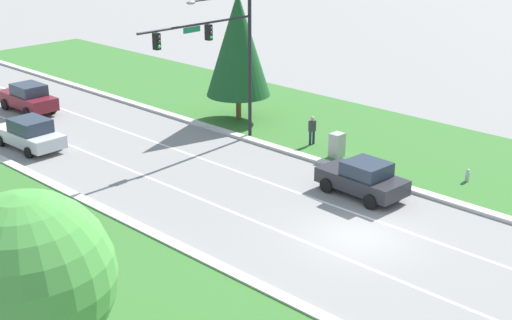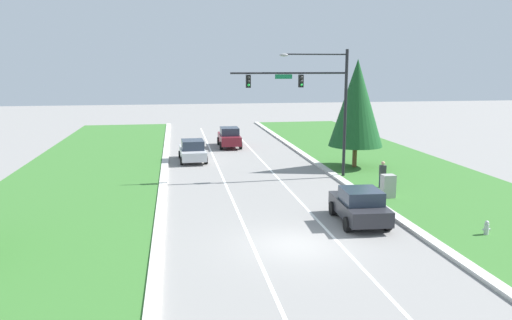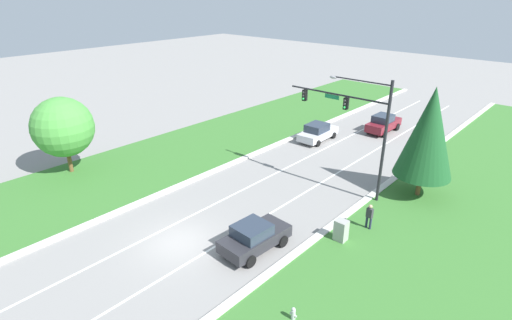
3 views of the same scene
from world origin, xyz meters
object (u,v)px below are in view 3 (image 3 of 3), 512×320
at_px(charcoal_sedan, 254,237).
at_px(pedestrian, 369,216).
at_px(silver_sedan, 318,132).
at_px(burgundy_sedan, 383,123).
at_px(oak_near_left_tree, 63,127).
at_px(traffic_signal_mast, 357,118).
at_px(fire_hydrant, 293,314).
at_px(utility_cabinet, 341,231).
at_px(conifer_near_right_tree, 429,133).

height_order(charcoal_sedan, pedestrian, pedestrian).
bearing_deg(pedestrian, silver_sedan, -39.33).
bearing_deg(charcoal_sedan, burgundy_sedan, 101.94).
bearing_deg(oak_near_left_tree, silver_sedan, 61.24).
xyz_separation_m(traffic_signal_mast, fire_hydrant, (4.30, -12.40, -5.19)).
xyz_separation_m(silver_sedan, pedestrian, (10.93, -10.81, 0.11)).
bearing_deg(traffic_signal_mast, silver_sedan, 136.46).
bearing_deg(utility_cabinet, oak_near_left_tree, -163.67).
relative_size(burgundy_sedan, conifer_near_right_tree, 0.59).
bearing_deg(fire_hydrant, utility_cabinet, 103.56).
bearing_deg(conifer_near_right_tree, burgundy_sedan, 125.82).
distance_m(traffic_signal_mast, pedestrian, 6.69).
bearing_deg(fire_hydrant, oak_near_left_tree, 178.62).
bearing_deg(traffic_signal_mast, fire_hydrant, -70.86).
bearing_deg(pedestrian, burgundy_sedan, -61.55).
relative_size(pedestrian, conifer_near_right_tree, 0.22).
bearing_deg(conifer_near_right_tree, charcoal_sedan, -109.27).
bearing_deg(silver_sedan, oak_near_left_tree, -120.62).
height_order(traffic_signal_mast, fire_hydrant, traffic_signal_mast).
bearing_deg(conifer_near_right_tree, oak_near_left_tree, -146.47).
bearing_deg(fire_hydrant, burgundy_sedan, 107.75).
height_order(traffic_signal_mast, silver_sedan, traffic_signal_mast).
xyz_separation_m(utility_cabinet, conifer_near_right_tree, (1.17, 8.47, 4.02)).
height_order(burgundy_sedan, utility_cabinet, burgundy_sedan).
distance_m(utility_cabinet, conifer_near_right_tree, 9.45).
bearing_deg(burgundy_sedan, traffic_signal_mast, -72.96).
bearing_deg(utility_cabinet, silver_sedan, 128.45).
relative_size(charcoal_sedan, conifer_near_right_tree, 0.54).
height_order(traffic_signal_mast, pedestrian, traffic_signal_mast).
distance_m(traffic_signal_mast, silver_sedan, 11.51).
bearing_deg(traffic_signal_mast, utility_cabinet, -64.86).
bearing_deg(oak_near_left_tree, fire_hydrant, -1.38).
bearing_deg(traffic_signal_mast, conifer_near_right_tree, 34.90).
distance_m(burgundy_sedan, oak_near_left_tree, 29.29).
xyz_separation_m(traffic_signal_mast, conifer_near_right_tree, (3.88, 2.70, -0.83)).
distance_m(traffic_signal_mast, burgundy_sedan, 15.00).
xyz_separation_m(traffic_signal_mast, utility_cabinet, (2.70, -5.76, -4.85)).
xyz_separation_m(burgundy_sedan, utility_cabinet, (6.75, -19.45, -0.23)).
xyz_separation_m(silver_sedan, fire_hydrant, (11.92, -19.64, -0.48)).
distance_m(traffic_signal_mast, oak_near_left_tree, 21.71).
relative_size(utility_cabinet, fire_hydrant, 1.94).
xyz_separation_m(charcoal_sedan, utility_cabinet, (3.16, 3.93, -0.16)).
relative_size(silver_sedan, conifer_near_right_tree, 0.60).
bearing_deg(charcoal_sedan, silver_sedan, 116.14).
bearing_deg(traffic_signal_mast, pedestrian, -47.10).
distance_m(pedestrian, fire_hydrant, 8.91).
xyz_separation_m(charcoal_sedan, oak_near_left_tree, (-17.64, -2.17, 2.93)).
bearing_deg(burgundy_sedan, silver_sedan, -118.42).
height_order(traffic_signal_mast, burgundy_sedan, traffic_signal_mast).
bearing_deg(charcoal_sedan, fire_hydrant, -26.44).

